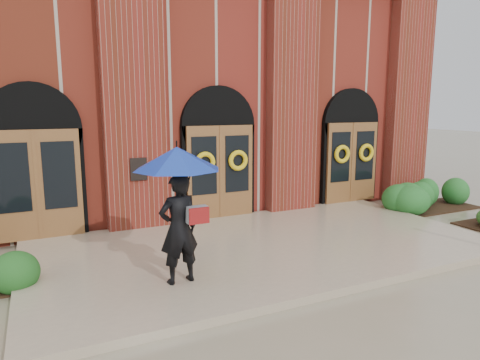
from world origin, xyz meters
TOP-DOWN VIEW (x-y plane):
  - ground at (0.00, 0.00)m, footprint 90.00×90.00m
  - landing at (0.00, 0.15)m, footprint 10.00×5.30m
  - church_building at (0.00, 8.78)m, footprint 16.20×12.53m
  - man_with_umbrella at (-2.36, -1.06)m, footprint 1.64×1.64m
  - hedge_wall_left at (-5.20, 0.50)m, footprint 2.64×1.06m
  - hedge_wall_right at (6.27, 1.38)m, footprint 3.24×1.30m

SIDE VIEW (x-z plane):
  - ground at x=0.00m, z-range 0.00..0.00m
  - landing at x=0.00m, z-range 0.00..0.15m
  - hedge_wall_left at x=-5.20m, z-range 0.00..0.68m
  - hedge_wall_right at x=6.27m, z-range 0.00..0.83m
  - man_with_umbrella at x=-2.36m, z-range 0.62..2.98m
  - church_building at x=0.00m, z-range 0.00..7.00m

